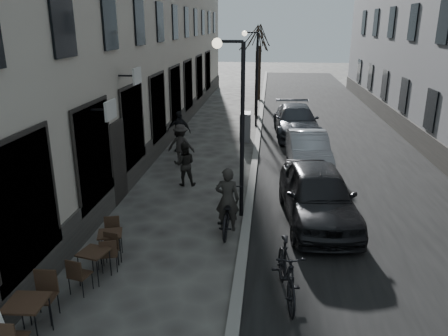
% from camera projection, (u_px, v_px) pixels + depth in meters
% --- Properties ---
extents(road, '(7.30, 60.00, 0.00)m').
position_uv_depth(road, '(330.00, 136.00, 22.09)').
color(road, black).
rests_on(road, ground).
extents(kerb, '(0.25, 60.00, 0.12)m').
position_uv_depth(kerb, '(258.00, 134.00, 22.44)').
color(kerb, slate).
rests_on(kerb, ground).
extents(streetlamp_near, '(0.90, 0.28, 5.09)m').
position_uv_depth(streetlamp_near, '(236.00, 111.00, 12.06)').
color(streetlamp_near, black).
rests_on(streetlamp_near, ground).
extents(streetlamp_far, '(0.90, 0.28, 5.09)m').
position_uv_depth(streetlamp_far, '(254.00, 68.00, 23.39)').
color(streetlamp_far, black).
rests_on(streetlamp_far, ground).
extents(tree_near, '(2.40, 2.40, 5.70)m').
position_uv_depth(tree_near, '(258.00, 37.00, 25.74)').
color(tree_near, black).
rests_on(tree_near, ground).
extents(tree_far, '(2.40, 2.40, 5.70)m').
position_uv_depth(tree_far, '(260.00, 35.00, 31.40)').
color(tree_far, black).
rests_on(tree_far, ground).
extents(bistro_set_a, '(0.70, 1.65, 0.96)m').
position_uv_depth(bistro_set_a, '(28.00, 317.00, 7.75)').
color(bistro_set_a, '#322416').
rests_on(bistro_set_a, ground).
extents(bistro_set_b, '(0.70, 1.46, 0.83)m').
position_uv_depth(bistro_set_b, '(94.00, 262.00, 9.65)').
color(bistro_set_b, '#322416').
rests_on(bistro_set_b, ground).
extents(bistro_set_c, '(0.75, 1.43, 0.82)m').
position_uv_depth(bistro_set_c, '(111.00, 243.00, 10.52)').
color(bistro_set_c, '#322416').
rests_on(bistro_set_c, ground).
extents(utility_cabinet, '(0.51, 0.92, 1.37)m').
position_uv_depth(utility_cabinet, '(245.00, 127.00, 21.17)').
color(utility_cabinet, slate).
rests_on(utility_cabinet, ground).
extents(bicycle, '(0.74, 2.10, 1.10)m').
position_uv_depth(bicycle, '(227.00, 211.00, 11.98)').
color(bicycle, black).
rests_on(bicycle, ground).
extents(cyclist_rider, '(0.66, 0.43, 1.80)m').
position_uv_depth(cyclist_rider, '(227.00, 199.00, 11.87)').
color(cyclist_rider, '#272522').
rests_on(cyclist_rider, ground).
extents(pedestrian_near, '(0.83, 0.69, 1.55)m').
position_uv_depth(pedestrian_near, '(185.00, 164.00, 15.26)').
color(pedestrian_near, black).
rests_on(pedestrian_near, ground).
extents(pedestrian_mid, '(1.11, 0.68, 1.67)m').
position_uv_depth(pedestrian_mid, '(181.00, 145.00, 17.44)').
color(pedestrian_mid, '#292624').
rests_on(pedestrian_mid, ground).
extents(pedestrian_far, '(1.10, 0.53, 1.82)m').
position_uv_depth(pedestrian_far, '(179.00, 131.00, 19.32)').
color(pedestrian_far, black).
rests_on(pedestrian_far, ground).
extents(car_near, '(2.31, 4.88, 1.61)m').
position_uv_depth(car_near, '(318.00, 194.00, 12.46)').
color(car_near, black).
rests_on(car_near, ground).
extents(car_mid, '(1.66, 4.29, 1.39)m').
position_uv_depth(car_mid, '(308.00, 150.00, 17.18)').
color(car_mid, gray).
rests_on(car_mid, ground).
extents(car_far, '(2.38, 5.28, 1.50)m').
position_uv_depth(car_far, '(296.00, 121.00, 22.10)').
color(car_far, '#35383E').
rests_on(car_far, ground).
extents(moped, '(0.83, 2.10, 1.23)m').
position_uv_depth(moped, '(287.00, 271.00, 8.96)').
color(moped, black).
rests_on(moped, ground).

